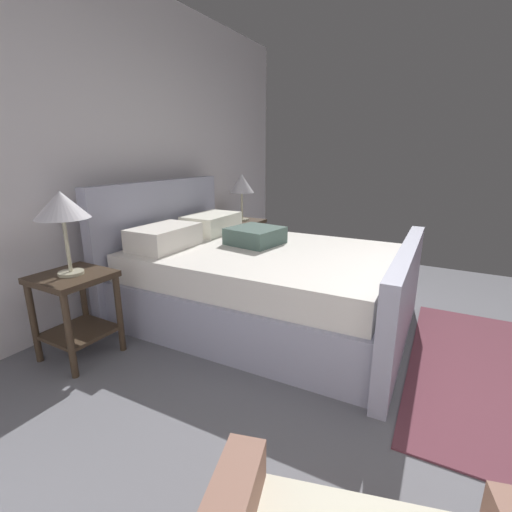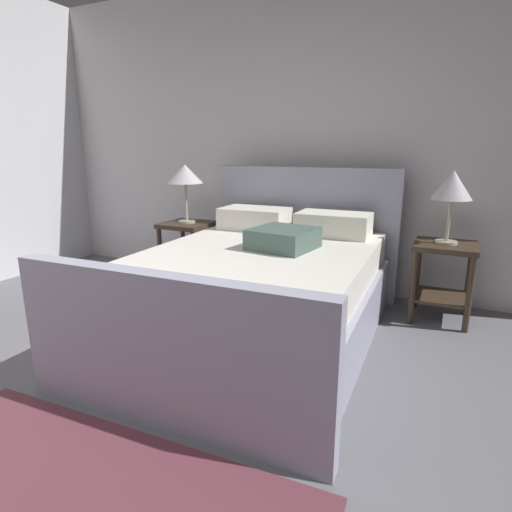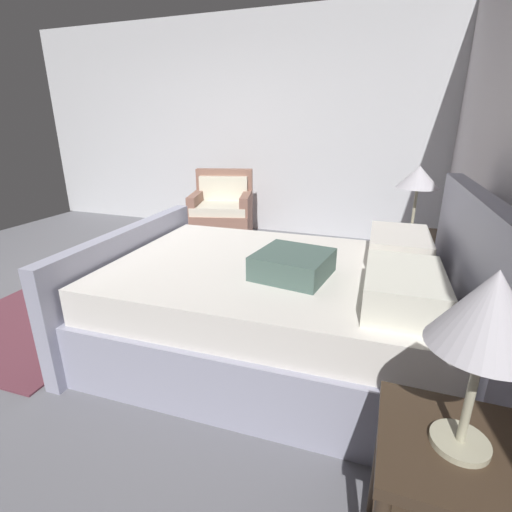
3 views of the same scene
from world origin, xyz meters
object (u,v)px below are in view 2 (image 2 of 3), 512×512
object	(u,v)px
nightstand_right	(443,269)
nightstand_left	(188,243)
table_lamp_right	(452,187)
bed	(260,288)
table_lamp_left	(185,175)

from	to	relation	value
nightstand_right	nightstand_left	xyz separation A→B (m)	(-2.27, -0.07, 0.00)
nightstand_right	nightstand_left	world-z (taller)	same
table_lamp_right	nightstand_left	world-z (taller)	table_lamp_right
table_lamp_right	nightstand_left	bearing A→B (deg)	-178.26
nightstand_right	nightstand_left	bearing A→B (deg)	-178.26
bed	nightstand_right	distance (m)	1.42
nightstand_left	table_lamp_left	distance (m)	0.64
nightstand_right	table_lamp_right	distance (m)	0.62
table_lamp_left	table_lamp_right	bearing A→B (deg)	1.74
table_lamp_left	nightstand_right	bearing A→B (deg)	1.74
bed	table_lamp_right	size ratio (longest dim) A/B	4.27
nightstand_left	table_lamp_left	xyz separation A→B (m)	(-0.00, 0.00, 0.64)
nightstand_right	bed	bearing A→B (deg)	-143.04
bed	nightstand_left	bearing A→B (deg)	145.30
nightstand_left	table_lamp_right	bearing A→B (deg)	1.74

